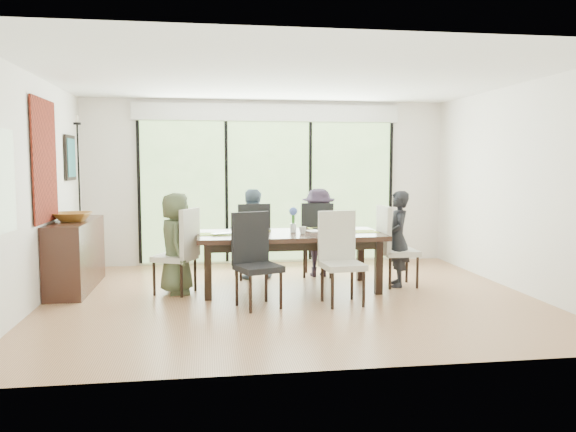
{
  "coord_description": "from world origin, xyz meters",
  "views": [
    {
      "loc": [
        -1.03,
        -6.8,
        1.67
      ],
      "look_at": [
        0.0,
        0.25,
        1.0
      ],
      "focal_mm": 35.0,
      "sensor_mm": 36.0,
      "label": 1
    }
  ],
  "objects": [
    {
      "name": "floor",
      "position": [
        0.0,
        0.0,
        -0.01
      ],
      "size": [
        6.0,
        5.0,
        0.01
      ],
      "primitive_type": "cube",
      "color": "brown",
      "rests_on": "ground"
    },
    {
      "name": "ceiling",
      "position": [
        0.0,
        0.0,
        2.71
      ],
      "size": [
        6.0,
        5.0,
        0.01
      ],
      "primitive_type": "cube",
      "color": "white",
      "rests_on": "wall_back"
    },
    {
      "name": "wall_back",
      "position": [
        0.0,
        2.51,
        1.35
      ],
      "size": [
        6.0,
        0.02,
        2.7
      ],
      "primitive_type": "cube",
      "color": "white",
      "rests_on": "floor"
    },
    {
      "name": "wall_front",
      "position": [
        0.0,
        -2.51,
        1.35
      ],
      "size": [
        6.0,
        0.02,
        2.7
      ],
      "primitive_type": "cube",
      "color": "white",
      "rests_on": "floor"
    },
    {
      "name": "wall_left",
      "position": [
        -3.01,
        0.0,
        1.35
      ],
      "size": [
        0.02,
        5.0,
        2.7
      ],
      "primitive_type": "cube",
      "color": "silver",
      "rests_on": "floor"
    },
    {
      "name": "wall_right",
      "position": [
        3.01,
        0.0,
        1.35
      ],
      "size": [
        0.02,
        5.0,
        2.7
      ],
      "primitive_type": "cube",
      "color": "silver",
      "rests_on": "floor"
    },
    {
      "name": "glass_doors",
      "position": [
        0.0,
        2.47,
        1.2
      ],
      "size": [
        4.2,
        0.02,
        2.3
      ],
      "primitive_type": "cube",
      "color": "#598C3F",
      "rests_on": "wall_back"
    },
    {
      "name": "blinds_header",
      "position": [
        0.0,
        2.46,
        2.5
      ],
      "size": [
        4.4,
        0.06,
        0.28
      ],
      "primitive_type": "cube",
      "color": "white",
      "rests_on": "wall_back"
    },
    {
      "name": "mullion_a",
      "position": [
        -2.1,
        2.46,
        1.2
      ],
      "size": [
        0.05,
        0.04,
        2.3
      ],
      "primitive_type": "cube",
      "color": "black",
      "rests_on": "wall_back"
    },
    {
      "name": "mullion_b",
      "position": [
        -0.7,
        2.46,
        1.2
      ],
      "size": [
        0.05,
        0.04,
        2.3
      ],
      "primitive_type": "cube",
      "color": "black",
      "rests_on": "wall_back"
    },
    {
      "name": "mullion_c",
      "position": [
        0.7,
        2.46,
        1.2
      ],
      "size": [
        0.05,
        0.04,
        2.3
      ],
      "primitive_type": "cube",
      "color": "black",
      "rests_on": "wall_back"
    },
    {
      "name": "mullion_d",
      "position": [
        2.1,
        2.46,
        1.2
      ],
      "size": [
        0.05,
        0.04,
        2.3
      ],
      "primitive_type": "cube",
      "color": "black",
      "rests_on": "wall_back"
    },
    {
      "name": "deck",
      "position": [
        0.0,
        3.4,
        -0.05
      ],
      "size": [
        6.0,
        1.8,
        0.1
      ],
      "primitive_type": "cube",
      "color": "brown",
      "rests_on": "ground"
    },
    {
      "name": "rail_top",
      "position": [
        0.0,
        4.2,
        0.55
      ],
      "size": [
        6.0,
        0.08,
        0.06
      ],
      "primitive_type": "cube",
      "color": "brown",
      "rests_on": "deck"
    },
    {
      "name": "foliage_left",
      "position": [
        -1.8,
        5.2,
        1.44
      ],
      "size": [
        3.2,
        3.2,
        3.2
      ],
      "primitive_type": "sphere",
      "color": "#14380F",
      "rests_on": "ground"
    },
    {
      "name": "foliage_mid",
      "position": [
        0.4,
        5.8,
        1.8
      ],
      "size": [
        4.0,
        4.0,
        4.0
      ],
      "primitive_type": "sphere",
      "color": "#14380F",
      "rests_on": "ground"
    },
    {
      "name": "foliage_right",
      "position": [
        2.2,
        5.0,
        1.26
      ],
      "size": [
        2.8,
        2.8,
        2.8
      ],
      "primitive_type": "sphere",
      "color": "#14380F",
      "rests_on": "ground"
    },
    {
      "name": "foliage_far",
      "position": [
        -0.6,
        6.5,
        1.62
      ],
      "size": [
        3.6,
        3.6,
        3.6
      ],
      "primitive_type": "sphere",
      "color": "#14380F",
      "rests_on": "ground"
    },
    {
      "name": "table_top",
      "position": [
        0.06,
        0.45,
        0.73
      ],
      "size": [
        2.42,
        1.11,
        0.06
      ],
      "primitive_type": "cube",
      "color": "black",
      "rests_on": "floor"
    },
    {
      "name": "table_apron",
      "position": [
        0.06,
        0.45,
        0.64
      ],
      "size": [
        2.22,
        0.91,
        0.1
      ],
      "primitive_type": "cube",
      "color": "black",
      "rests_on": "floor"
    },
    {
      "name": "table_leg_fl",
      "position": [
        -1.02,
        0.02,
        0.35
      ],
      "size": [
        0.09,
        0.09,
        0.7
      ],
      "primitive_type": "cube",
      "color": "black",
      "rests_on": "floor"
    },
    {
      "name": "table_leg_fr",
      "position": [
        1.14,
        0.02,
        0.35
      ],
      "size": [
        0.09,
        0.09,
        0.7
      ],
      "primitive_type": "cube",
      "color": "black",
      "rests_on": "floor"
    },
    {
      "name": "table_leg_bl",
      "position": [
        -1.02,
        0.88,
        0.35
      ],
      "size": [
        0.09,
        0.09,
        0.7
      ],
      "primitive_type": "cube",
      "color": "black",
      "rests_on": "floor"
    },
    {
      "name": "table_leg_br",
      "position": [
        1.14,
        0.88,
        0.35
      ],
      "size": [
        0.09,
        0.09,
        0.7
      ],
      "primitive_type": "cube",
      "color": "black",
      "rests_on": "floor"
    },
    {
      "name": "chair_left_end",
      "position": [
        -1.44,
        0.45,
        0.55
      ],
      "size": [
        0.62,
        0.62,
        1.11
      ],
      "primitive_type": null,
      "rotation": [
        0.0,
        0.0,
        -2.01
      ],
      "color": "beige",
      "rests_on": "floor"
    },
    {
      "name": "chair_right_end",
      "position": [
        1.56,
        0.45,
        0.55
      ],
      "size": [
        0.47,
        0.47,
        1.11
      ],
      "primitive_type": null,
      "rotation": [
        0.0,
        0.0,
        1.59
      ],
      "color": "beige",
      "rests_on": "floor"
    },
    {
      "name": "chair_far_left",
      "position": [
        -0.39,
        1.3,
        0.55
      ],
      "size": [
        0.52,
        0.52,
        1.11
      ],
      "primitive_type": null,
      "rotation": [
        0.0,
        0.0,
        3.28
      ],
      "color": "black",
      "rests_on": "floor"
    },
    {
      "name": "chair_far_right",
      "position": [
        0.61,
        1.3,
        0.55
      ],
      "size": [
        0.57,
        0.57,
        1.11
      ],
      "primitive_type": null,
      "rotation": [
        0.0,
        0.0,
        2.89
      ],
      "color": "black",
      "rests_on": "floor"
    },
    {
      "name": "chair_near_left",
      "position": [
        -0.44,
        -0.42,
        0.55
      ],
      "size": [
        0.6,
        0.6,
        1.11
      ],
      "primitive_type": null,
      "rotation": [
        0.0,
        0.0,
        0.35
      ],
      "color": "black",
      "rests_on": "floor"
    },
    {
      "name": "chair_near_right",
      "position": [
        0.56,
        -0.42,
        0.55
      ],
      "size": [
        0.51,
        0.51,
        1.11
      ],
      "primitive_type": null,
      "rotation": [
        0.0,
        0.0,
        0.1
      ],
      "color": "beige",
      "rests_on": "floor"
    },
    {
      "name": "person_left_end",
      "position": [
        -1.42,
        0.45,
        0.65
      ],
      "size": [
        0.42,
        0.63,
        1.3
      ],
      "primitive_type": "imported",
      "rotation": [
        0.0,
        0.0,
        1.64
      ],
      "color": "#465236",
      "rests_on": "floor"
    },
    {
      "name": "person_right_end",
      "position": [
        1.54,
        0.45,
        0.65
      ],
      "size": [
        0.49,
        0.67,
        1.3
      ],
      "primitive_type": "imported",
      "rotation": [
        0.0,
        0.0,
        -1.76
      ],
      "color": "black",
      "rests_on": "floor"
    },
    {
      "name": "person_far_left",
      "position": [
        -0.39,
        1.28,
        0.65
      ],
      "size": [
        0.62,
        0.41,
        1.3
      ],
      "primitive_type": "imported",
      "rotation": [
        0.0,
        0.0,
        3.19
      ],
      "color": "slate",
      "rests_on": "floor"
    },
    {
      "name": "person_far_right",
      "position": [
        0.61,
        1.28,
        0.65
      ],
      "size": [
        0.61,
        0.39,
        1.3
      ],
      "primitive_type": "imported",
      "rotation": [
        0.0,
        0.0,
        3.13
      ],
      "color": "#291F2F",
      "rests_on": "floor"
    },
    {
      "name": "placemat_left",
      "position": [
        -0.89,
        0.45,
        0.76
      ],
      "size": [
        0.44,
        0.32,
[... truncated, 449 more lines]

